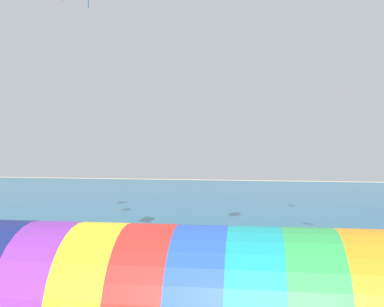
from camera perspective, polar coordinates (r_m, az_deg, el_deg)
sea at (r=45.83m, az=6.53°, el=-5.72°), size 120.00×40.00×0.10m
bystander_near_water at (r=16.92m, az=21.14°, el=-14.80°), size 0.41×0.41×1.67m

